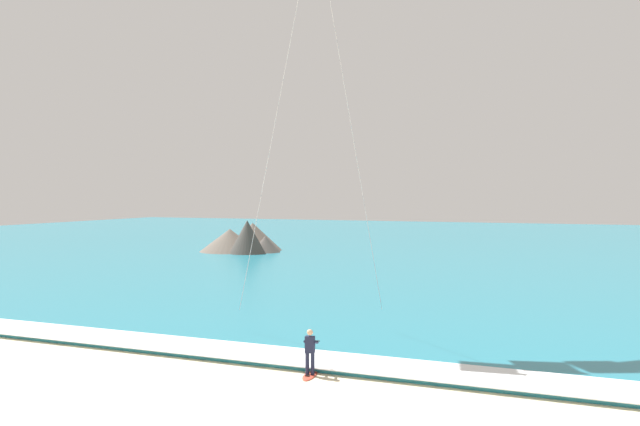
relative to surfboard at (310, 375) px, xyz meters
The scene contains 5 objects.
sea 60.57m from the surfboard, 86.44° to the left, with size 200.00×120.00×0.20m, color teal.
surf_foam 4.03m from the surfboard, 21.14° to the left, with size 200.00×2.51×0.04m, color white.
surfboard is the anchor object (origin of this frame).
kitesurfer 0.91m from the surfboard, 97.82° to the left, with size 0.56×0.56×1.69m.
headland_left 47.05m from the surfboard, 121.08° to the left, with size 9.50×9.21×3.74m.
Camera 1 is at (4.63, -7.96, 6.56)m, focal length 34.85 mm.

